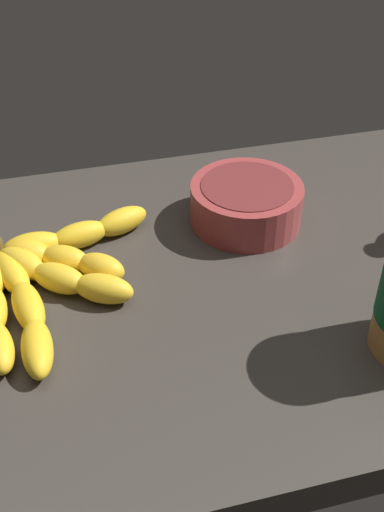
% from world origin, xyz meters
% --- Properties ---
extents(ground_plane, '(0.95, 0.57, 0.04)m').
position_xyz_m(ground_plane, '(0.00, 0.00, -0.02)').
color(ground_plane, '#38332D').
extents(banana_bunch, '(0.22, 0.27, 0.03)m').
position_xyz_m(banana_bunch, '(0.13, -0.03, 0.02)').
color(banana_bunch, gold).
rests_on(banana_bunch, ground_plane).
extents(small_bowl, '(0.15, 0.15, 0.06)m').
position_xyz_m(small_bowl, '(-0.14, -0.10, 0.03)').
color(small_bowl, '#993838').
rests_on(small_bowl, ground_plane).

